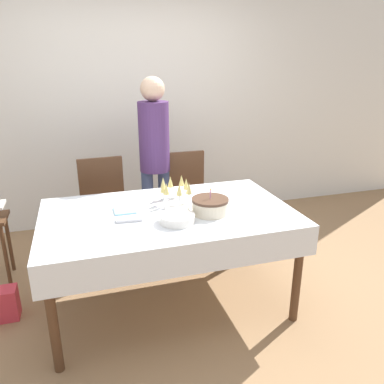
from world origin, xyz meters
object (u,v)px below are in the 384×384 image
(plate_stack_dessert, at_px, (177,208))
(person_standing, at_px, (154,150))
(dining_chair_far_right, at_px, (187,198))
(birthday_cake, at_px, (210,206))
(champagne_tray, at_px, (175,192))
(gift_bag, at_px, (1,305))
(dining_chair_far_left, at_px, (105,207))
(plate_stack_main, at_px, (177,218))

(plate_stack_dessert, relative_size, person_standing, 0.11)
(dining_chair_far_right, distance_m, person_standing, 0.56)
(birthday_cake, height_order, person_standing, person_standing)
(birthday_cake, xyz_separation_m, person_standing, (-0.17, 1.06, 0.18))
(champagne_tray, xyz_separation_m, person_standing, (0.01, 0.78, 0.15))
(plate_stack_dessert, bearing_deg, champagne_tray, 81.77)
(champagne_tray, bearing_deg, gift_bag, 179.51)
(person_standing, bearing_deg, plate_stack_dessert, -91.90)
(birthday_cake, xyz_separation_m, gift_bag, (-1.48, 0.29, -0.70))
(dining_chair_far_left, xyz_separation_m, gift_bag, (-0.82, -0.68, -0.40))
(dining_chair_far_right, xyz_separation_m, plate_stack_dessert, (-0.32, -0.83, 0.25))
(birthday_cake, relative_size, gift_bag, 1.08)
(plate_stack_main, distance_m, gift_bag, 1.44)
(plate_stack_dessert, bearing_deg, birthday_cake, -34.17)
(dining_chair_far_left, height_order, champagne_tray, dining_chair_far_left)
(dining_chair_far_left, height_order, gift_bag, dining_chair_far_left)
(dining_chair_far_right, relative_size, person_standing, 0.58)
(plate_stack_main, xyz_separation_m, person_standing, (0.09, 1.14, 0.20))
(gift_bag, bearing_deg, plate_stack_dessert, -6.82)
(dining_chair_far_left, relative_size, champagne_tray, 2.75)
(dining_chair_far_left, xyz_separation_m, dining_chair_far_right, (0.78, 0.00, 0.00))
(champagne_tray, relative_size, gift_bag, 1.46)
(dining_chair_far_left, bearing_deg, person_standing, 11.08)
(dining_chair_far_right, bearing_deg, birthday_cake, -96.87)
(plate_stack_main, bearing_deg, champagne_tray, 77.38)
(birthday_cake, height_order, gift_bag, birthday_cake)
(plate_stack_dessert, distance_m, person_standing, 0.95)
(gift_bag, bearing_deg, person_standing, 30.46)
(plate_stack_main, relative_size, gift_bag, 0.98)
(birthday_cake, bearing_deg, gift_bag, 168.96)
(champagne_tray, bearing_deg, plate_stack_main, -102.62)
(birthday_cake, bearing_deg, dining_chair_far_right, 83.13)
(person_standing, height_order, gift_bag, person_standing)
(gift_bag, bearing_deg, dining_chair_far_right, 22.91)
(plate_stack_main, xyz_separation_m, plate_stack_dessert, (0.06, 0.22, -0.01))
(dining_chair_far_right, distance_m, champagne_tray, 0.82)
(dining_chair_far_left, height_order, plate_stack_dessert, dining_chair_far_left)
(dining_chair_far_right, xyz_separation_m, person_standing, (-0.29, 0.10, 0.47))
(birthday_cake, distance_m, person_standing, 1.09)
(dining_chair_far_left, relative_size, plate_stack_dessert, 5.23)
(birthday_cake, height_order, champagne_tray, birthday_cake)
(birthday_cake, relative_size, champagne_tray, 0.74)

